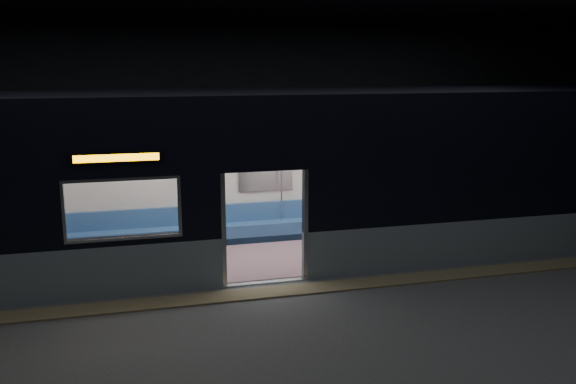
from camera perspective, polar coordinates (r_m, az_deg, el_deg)
name	(u,v)px	position (r m, az deg, el deg)	size (l,w,h in m)	color
station_floor	(279,305)	(10.14, -0.81, -10.55)	(24.00, 14.00, 0.01)	#47494C
station_envelope	(279,78)	(9.37, -0.87, 10.65)	(24.00, 14.00, 5.00)	black
tactile_strip	(272,292)	(10.63, -1.53, -9.35)	(22.80, 0.50, 0.03)	#8C7F59
metro_car	(248,168)	(12.02, -3.76, 2.21)	(18.00, 3.04, 3.35)	gray
passenger	(395,197)	(14.26, 9.94, -0.47)	(0.45, 0.78, 1.49)	black
handbag	(400,205)	(14.08, 10.47, -1.22)	(0.33, 0.29, 0.17)	black
transit_map	(265,172)	(13.48, -2.13, 1.85)	(1.11, 0.03, 0.72)	white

